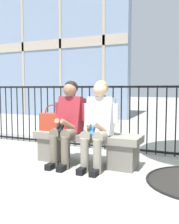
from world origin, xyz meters
TOP-DOWN VIEW (x-y plane):
  - ground_plane at (0.00, 0.00)m, footprint 60.00×60.00m
  - stone_bench at (0.00, 0.00)m, footprint 1.60×0.44m
  - seated_person_with_phone at (-0.24, -0.13)m, footprint 0.52×0.66m
  - seated_person_companion at (0.24, -0.13)m, footprint 0.52×0.66m
  - handbag_on_bench at (-0.58, -0.01)m, footprint 0.37×0.18m
  - plaza_railing at (0.00, 0.93)m, footprint 8.68×0.04m
  - building_facade_left at (-5.37, 5.52)m, footprint 8.86×0.43m

SIDE VIEW (x-z plane):
  - ground_plane at x=0.00m, z-range 0.00..0.00m
  - stone_bench at x=0.00m, z-range 0.05..0.50m
  - plaza_railing at x=0.00m, z-range 0.01..1.15m
  - handbag_on_bench at x=-0.58m, z-range 0.39..0.79m
  - seated_person_with_phone at x=-0.24m, z-range 0.04..1.26m
  - seated_person_companion at x=0.24m, z-range 0.04..1.26m
  - building_facade_left at x=-5.37m, z-range 0.01..9.01m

